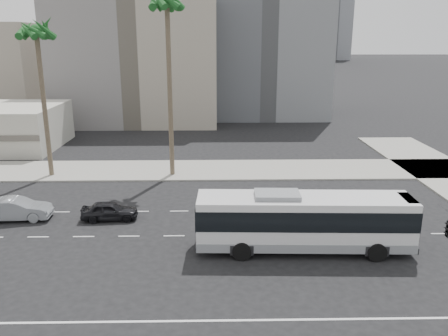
{
  "coord_description": "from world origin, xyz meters",
  "views": [
    {
      "loc": [
        -0.21,
        -27.86,
        12.68
      ],
      "look_at": [
        0.41,
        4.0,
        3.55
      ],
      "focal_mm": 36.4,
      "sensor_mm": 36.0,
      "label": 1
    }
  ],
  "objects_px": {
    "car_b": "(16,209)",
    "palm_mid": "(36,34)",
    "city_bus": "(304,220)",
    "palm_near": "(167,6)",
    "car_a": "(110,211)"
  },
  "relations": [
    {
      "from": "car_a",
      "to": "car_b",
      "type": "height_order",
      "value": "car_b"
    },
    {
      "from": "car_b",
      "to": "palm_mid",
      "type": "bearing_deg",
      "value": 3.26
    },
    {
      "from": "palm_near",
      "to": "palm_mid",
      "type": "height_order",
      "value": "palm_near"
    },
    {
      "from": "palm_near",
      "to": "city_bus",
      "type": "bearing_deg",
      "value": -59.38
    },
    {
      "from": "palm_near",
      "to": "palm_mid",
      "type": "distance_m",
      "value": 11.75
    },
    {
      "from": "car_a",
      "to": "car_b",
      "type": "distance_m",
      "value": 6.74
    },
    {
      "from": "city_bus",
      "to": "car_a",
      "type": "distance_m",
      "value": 14.12
    },
    {
      "from": "car_b",
      "to": "palm_mid",
      "type": "distance_m",
      "value": 16.37
    },
    {
      "from": "car_a",
      "to": "palm_mid",
      "type": "relative_size",
      "value": 0.28
    },
    {
      "from": "car_b",
      "to": "palm_mid",
      "type": "relative_size",
      "value": 0.34
    },
    {
      "from": "city_bus",
      "to": "palm_near",
      "type": "xyz_separation_m",
      "value": [
        -9.53,
        16.09,
        13.4
      ]
    },
    {
      "from": "palm_near",
      "to": "car_a",
      "type": "bearing_deg",
      "value": -107.99
    },
    {
      "from": "car_a",
      "to": "car_b",
      "type": "bearing_deg",
      "value": 85.16
    },
    {
      "from": "car_b",
      "to": "palm_mid",
      "type": "height_order",
      "value": "palm_mid"
    },
    {
      "from": "palm_mid",
      "to": "car_a",
      "type": "bearing_deg",
      "value": -53.93
    }
  ]
}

